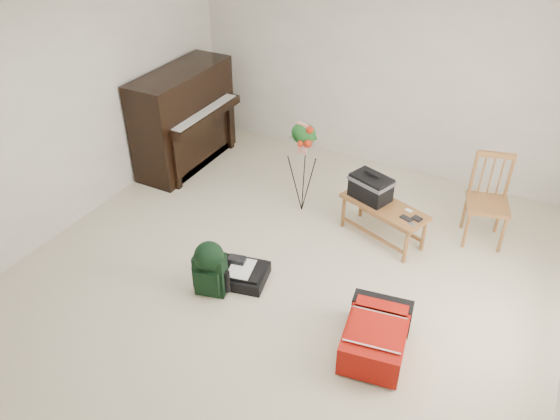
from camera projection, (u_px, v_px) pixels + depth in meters
The scene contains 11 objects.
floor at pixel (277, 286), 5.24m from camera, with size 5.00×5.50×0.01m, color beige.
ceiling at pixel (276, 21), 3.82m from camera, with size 5.00×5.50×0.01m, color white.
wall_back at pixel (385, 71), 6.53m from camera, with size 5.00×0.04×2.50m, color silver.
wall_left at pixel (59, 115), 5.50m from camera, with size 0.04×5.50×2.50m, color silver.
piano at pixel (185, 120), 6.91m from camera, with size 0.71×1.50×1.25m.
bench at pixel (373, 195), 5.64m from camera, with size 1.00×0.67×0.72m.
dining_chair at pixel (489, 201), 5.62m from camera, with size 0.51×0.51×0.96m.
red_suitcase at pixel (378, 332), 4.54m from camera, with size 0.60×0.80×0.31m.
black_duffel at pixel (240, 273), 5.28m from camera, with size 0.58×0.50×0.21m.
green_backpack at pixel (210, 266), 5.01m from camera, with size 0.32×0.29×0.57m.
flower_stand at pixel (303, 168), 6.01m from camera, with size 0.43×0.43×1.13m.
Camera 1 is at (1.85, -3.44, 3.57)m, focal length 35.00 mm.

